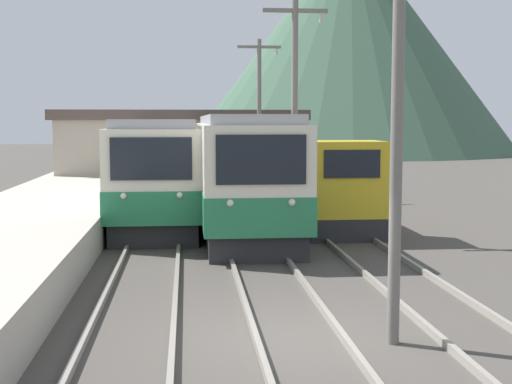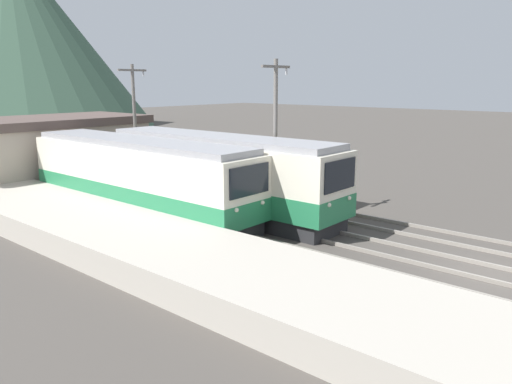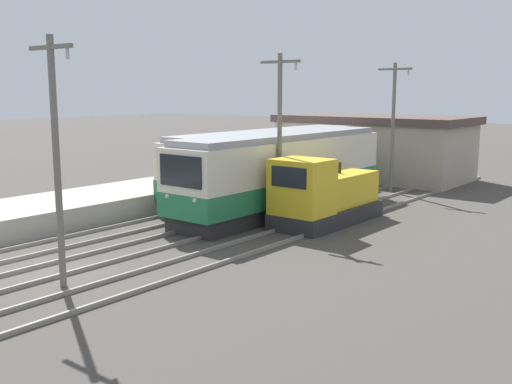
{
  "view_description": "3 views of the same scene",
  "coord_description": "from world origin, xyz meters",
  "px_view_note": "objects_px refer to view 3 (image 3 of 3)",
  "views": [
    {
      "loc": [
        -1.62,
        -11.43,
        3.63
      ],
      "look_at": [
        0.29,
        8.22,
        1.64
      ],
      "focal_mm": 50.0,
      "sensor_mm": 36.0,
      "label": 1
    },
    {
      "loc": [
        -16.75,
        -4.0,
        6.26
      ],
      "look_at": [
        -0.62,
        9.68,
        1.59
      ],
      "focal_mm": 35.0,
      "sensor_mm": 36.0,
      "label": 2
    },
    {
      "loc": [
        16.89,
        -10.17,
        5.74
      ],
      "look_at": [
        1.04,
        9.66,
        1.45
      ],
      "focal_mm": 42.0,
      "sensor_mm": 36.0,
      "label": 3
    }
  ],
  "objects_px": {
    "catenary_mast_near": "(56,153)",
    "catenary_mast_far": "(393,123)",
    "commuter_train_left": "(269,167)",
    "catenary_mast_mid": "(280,133)",
    "shunting_locomotive": "(324,197)",
    "commuter_train_center": "(283,175)"
  },
  "relations": [
    {
      "from": "commuter_train_center",
      "to": "catenary_mast_near",
      "type": "bearing_deg",
      "value": -83.47
    },
    {
      "from": "commuter_train_left",
      "to": "catenary_mast_far",
      "type": "bearing_deg",
      "value": 54.15
    },
    {
      "from": "commuter_train_left",
      "to": "catenary_mast_mid",
      "type": "distance_m",
      "value": 6.88
    },
    {
      "from": "shunting_locomotive",
      "to": "catenary_mast_mid",
      "type": "distance_m",
      "value": 3.38
    },
    {
      "from": "commuter_train_center",
      "to": "shunting_locomotive",
      "type": "bearing_deg",
      "value": -20.29
    },
    {
      "from": "catenary_mast_far",
      "to": "commuter_train_left",
      "type": "bearing_deg",
      "value": -125.85
    },
    {
      "from": "catenary_mast_near",
      "to": "catenary_mast_far",
      "type": "relative_size",
      "value": 1.0
    },
    {
      "from": "catenary_mast_mid",
      "to": "catenary_mast_far",
      "type": "distance_m",
      "value": 10.82
    },
    {
      "from": "catenary_mast_far",
      "to": "catenary_mast_mid",
      "type": "bearing_deg",
      "value": -90.0
    },
    {
      "from": "catenary_mast_near",
      "to": "catenary_mast_far",
      "type": "xyz_separation_m",
      "value": [
        0.0,
        21.64,
        0.0
      ]
    },
    {
      "from": "commuter_train_left",
      "to": "catenary_mast_mid",
      "type": "bearing_deg",
      "value": -48.45
    },
    {
      "from": "commuter_train_left",
      "to": "shunting_locomotive",
      "type": "height_order",
      "value": "commuter_train_left"
    },
    {
      "from": "commuter_train_left",
      "to": "catenary_mast_far",
      "type": "xyz_separation_m",
      "value": [
        4.31,
        5.96,
        2.27
      ]
    },
    {
      "from": "shunting_locomotive",
      "to": "catenary_mast_near",
      "type": "bearing_deg",
      "value": -97.06
    },
    {
      "from": "commuter_train_center",
      "to": "catenary_mast_mid",
      "type": "bearing_deg",
      "value": -57.19
    },
    {
      "from": "commuter_train_left",
      "to": "commuter_train_center",
      "type": "height_order",
      "value": "commuter_train_center"
    },
    {
      "from": "commuter_train_left",
      "to": "catenary_mast_mid",
      "type": "height_order",
      "value": "catenary_mast_mid"
    },
    {
      "from": "commuter_train_center",
      "to": "catenary_mast_mid",
      "type": "distance_m",
      "value": 3.56
    },
    {
      "from": "shunting_locomotive",
      "to": "catenary_mast_mid",
      "type": "xyz_separation_m",
      "value": [
        -1.49,
        -1.23,
        2.77
      ]
    },
    {
      "from": "catenary_mast_near",
      "to": "catenary_mast_far",
      "type": "bearing_deg",
      "value": 90.0
    },
    {
      "from": "commuter_train_left",
      "to": "commuter_train_center",
      "type": "bearing_deg",
      "value": -42.01
    },
    {
      "from": "catenary_mast_near",
      "to": "catenary_mast_mid",
      "type": "relative_size",
      "value": 1.0
    }
  ]
}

